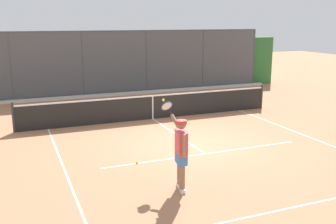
{
  "coord_description": "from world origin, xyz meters",
  "views": [
    {
      "loc": [
        5.13,
        10.68,
        3.82
      ],
      "look_at": [
        0.67,
        -0.27,
        1.05
      ],
      "focal_mm": 41.77,
      "sensor_mm": 36.0,
      "label": 1
    }
  ],
  "objects": [
    {
      "name": "ground_plane",
      "position": [
        0.0,
        0.0,
        0.0
      ],
      "size": [
        60.0,
        60.0,
        0.0
      ],
      "primitive_type": "plane",
      "color": "#B27551"
    },
    {
      "name": "court_line_markings",
      "position": [
        0.0,
        1.36,
        0.0
      ],
      "size": [
        8.1,
        8.29,
        0.01
      ],
      "color": "white",
      "rests_on": "ground"
    },
    {
      "name": "fence_backdrop",
      "position": [
        0.0,
        -9.74,
        1.41
      ],
      "size": [
        19.92,
        1.37,
        3.34
      ],
      "color": "#474C51",
      "rests_on": "ground"
    },
    {
      "name": "tennis_net",
      "position": [
        0.0,
        -3.54,
        0.49
      ],
      "size": [
        10.4,
        0.09,
        1.07
      ],
      "color": "#2D2D2D",
      "rests_on": "ground"
    },
    {
      "name": "tennis_player",
      "position": [
        1.68,
        2.98,
        0.98
      ],
      "size": [
        0.31,
        1.41,
        1.96
      ],
      "rotation": [
        0.0,
        0.0,
        -1.78
      ],
      "color": "silver",
      "rests_on": "ground"
    },
    {
      "name": "tennis_ball_by_sideline",
      "position": [
        4.05,
        -2.98,
        0.03
      ],
      "size": [
        0.07,
        0.07,
        0.07
      ],
      "primitive_type": "sphere",
      "color": "#CCDB33",
      "rests_on": "ground"
    },
    {
      "name": "tennis_ball_near_net",
      "position": [
        2.11,
        1.0,
        0.03
      ],
      "size": [
        0.07,
        0.07,
        0.07
      ],
      "primitive_type": "sphere",
      "color": "#D6E042",
      "rests_on": "ground"
    }
  ]
}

